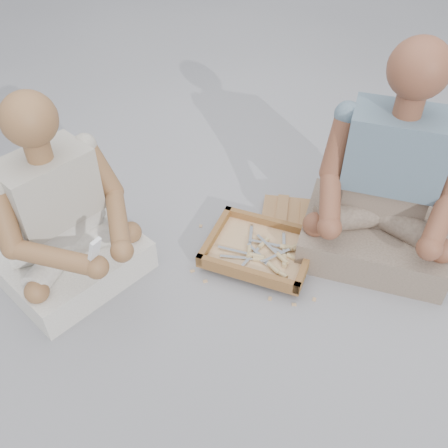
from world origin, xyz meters
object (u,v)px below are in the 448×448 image
at_px(carved_panel, 317,226).
at_px(companion, 386,192).
at_px(tool_tray, 260,249).
at_px(craftsman, 64,224).

xyz_separation_m(carved_panel, companion, (0.27, -0.03, 0.32)).
distance_m(tool_tray, craftsman, 0.87).
distance_m(carved_panel, craftsman, 1.20).
distance_m(carved_panel, tool_tray, 0.36).
distance_m(carved_panel, companion, 0.42).
bearing_deg(carved_panel, tool_tray, -123.69).
height_order(tool_tray, companion, companion).
relative_size(tool_tray, craftsman, 0.54).
bearing_deg(carved_panel, craftsman, -142.80).
relative_size(carved_panel, tool_tray, 1.16).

